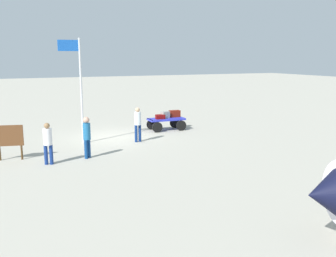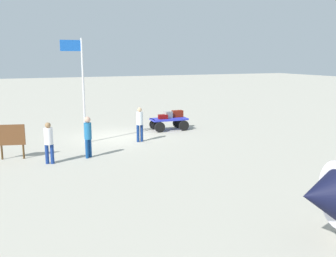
{
  "view_description": "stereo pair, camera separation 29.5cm",
  "coord_description": "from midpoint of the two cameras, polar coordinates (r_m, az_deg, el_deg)",
  "views": [
    {
      "loc": [
        5.32,
        18.58,
        4.11
      ],
      "look_at": [
        -0.4,
        6.0,
        1.48
      ],
      "focal_mm": 40.29,
      "sensor_mm": 36.0,
      "label": 1
    },
    {
      "loc": [
        5.05,
        18.7,
        4.11
      ],
      "look_at": [
        -0.4,
        6.0,
        1.48
      ],
      "focal_mm": 40.29,
      "sensor_mm": 36.0,
      "label": 2
    }
  ],
  "objects": [
    {
      "name": "suitcase_maroon",
      "position": [
        21.83,
        0.61,
        2.26
      ],
      "size": [
        0.62,
        0.36,
        0.38
      ],
      "color": "maroon",
      "rests_on": "luggage_cart"
    },
    {
      "name": "worker_supervisor",
      "position": [
        15.24,
        -18.26,
        -1.75
      ],
      "size": [
        0.43,
        0.43,
        1.64
      ],
      "color": "navy",
      "rests_on": "ground"
    },
    {
      "name": "luggage_cart",
      "position": [
        21.42,
        -0.7,
        1.02
      ],
      "size": [
        2.1,
        1.16,
        0.68
      ],
      "color": "#2B34C5",
      "rests_on": "ground"
    },
    {
      "name": "worker_lead",
      "position": [
        18.42,
        -5.05,
        0.94
      ],
      "size": [
        0.34,
        0.34,
        1.7
      ],
      "color": "navy",
      "rests_on": "ground"
    },
    {
      "name": "flagpole",
      "position": [
        18.31,
        -13.84,
        6.87
      ],
      "size": [
        1.03,
        0.1,
        4.97
      ],
      "color": "silver",
      "rests_on": "ground"
    },
    {
      "name": "suitcase_dark",
      "position": [
        21.38,
        -0.83,
        2.07
      ],
      "size": [
        0.54,
        0.41,
        0.38
      ],
      "color": "gray",
      "rests_on": "luggage_cart"
    },
    {
      "name": "ground_plane",
      "position": [
        19.78,
        -8.71,
        -1.33
      ],
      "size": [
        120.0,
        120.0,
        0.0
      ],
      "primitive_type": "plane",
      "color": "#ABA697"
    },
    {
      "name": "signboard",
      "position": [
        16.45,
        -23.3,
        -1.29
      ],
      "size": [
        1.03,
        0.32,
        1.43
      ],
      "color": "#4C3319",
      "rests_on": "ground"
    },
    {
      "name": "suitcase_navy",
      "position": [
        21.16,
        -1.58,
        1.79
      ],
      "size": [
        0.53,
        0.36,
        0.24
      ],
      "color": "#690A0A",
      "rests_on": "luggage_cart"
    },
    {
      "name": "worker_trailing",
      "position": [
        15.77,
        -12.7,
        -0.9
      ],
      "size": [
        0.43,
        0.43,
        1.72
      ],
      "color": "navy",
      "rests_on": "ground"
    }
  ]
}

